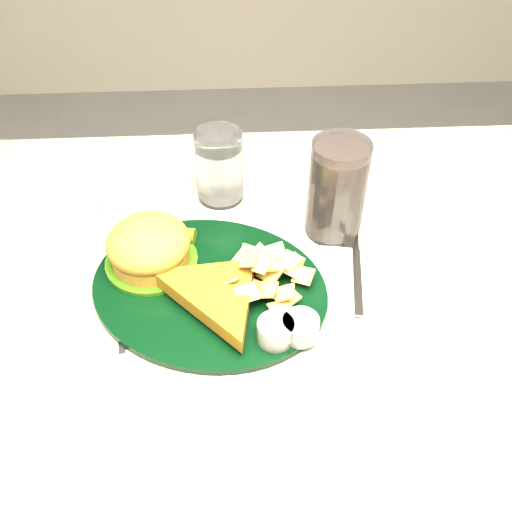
{
  "coord_description": "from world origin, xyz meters",
  "views": [
    {
      "loc": [
        0.01,
        -0.54,
        1.34
      ],
      "look_at": [
        0.04,
        0.01,
        0.8
      ],
      "focal_mm": 40.0,
      "sensor_mm": 36.0,
      "label": 1
    }
  ],
  "objects_px": {
    "table": "(237,426)",
    "water_glass": "(220,166)",
    "fork_napkin": "(356,276)",
    "cola_glass": "(337,190)",
    "dinner_plate": "(208,272)"
  },
  "relations": [
    {
      "from": "table",
      "to": "water_glass",
      "type": "xyz_separation_m",
      "value": [
        -0.01,
        0.21,
        0.43
      ]
    },
    {
      "from": "fork_napkin",
      "to": "table",
      "type": "bearing_deg",
      "value": -168.27
    },
    {
      "from": "table",
      "to": "fork_napkin",
      "type": "bearing_deg",
      "value": 3.2
    },
    {
      "from": "table",
      "to": "cola_glass",
      "type": "bearing_deg",
      "value": 35.91
    },
    {
      "from": "cola_glass",
      "to": "table",
      "type": "bearing_deg",
      "value": -144.09
    },
    {
      "from": "table",
      "to": "dinner_plate",
      "type": "relative_size",
      "value": 3.64
    },
    {
      "from": "water_glass",
      "to": "cola_glass",
      "type": "xyz_separation_m",
      "value": [
        0.17,
        -0.09,
        0.02
      ]
    },
    {
      "from": "dinner_plate",
      "to": "cola_glass",
      "type": "height_order",
      "value": "cola_glass"
    },
    {
      "from": "water_glass",
      "to": "fork_napkin",
      "type": "relative_size",
      "value": 0.71
    },
    {
      "from": "dinner_plate",
      "to": "water_glass",
      "type": "relative_size",
      "value": 2.77
    },
    {
      "from": "cola_glass",
      "to": "fork_napkin",
      "type": "distance_m",
      "value": 0.13
    },
    {
      "from": "fork_napkin",
      "to": "water_glass",
      "type": "bearing_deg",
      "value": 141.98
    },
    {
      "from": "table",
      "to": "cola_glass",
      "type": "xyz_separation_m",
      "value": [
        0.16,
        0.12,
        0.45
      ]
    },
    {
      "from": "cola_glass",
      "to": "fork_napkin",
      "type": "height_order",
      "value": "cola_glass"
    },
    {
      "from": "water_glass",
      "to": "cola_glass",
      "type": "height_order",
      "value": "cola_glass"
    }
  ]
}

